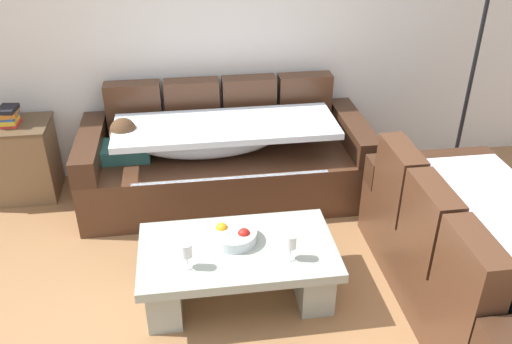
% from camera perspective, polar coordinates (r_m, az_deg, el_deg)
% --- Properties ---
extents(ground_plane, '(14.00, 14.00, 0.00)m').
position_cam_1_polar(ground_plane, '(3.28, -1.26, -17.44)').
color(ground_plane, '#956841').
extents(back_wall, '(9.00, 0.10, 2.70)m').
position_cam_1_polar(back_wall, '(4.49, -4.92, 16.14)').
color(back_wall, silver).
rests_on(back_wall, ground_plane).
extents(couch_along_wall, '(2.26, 0.92, 0.88)m').
position_cam_1_polar(couch_along_wall, '(4.37, -3.63, 1.42)').
color(couch_along_wall, '#4B2D1C').
rests_on(couch_along_wall, ground_plane).
extents(couch_near_window, '(0.92, 1.78, 0.88)m').
position_cam_1_polar(couch_near_window, '(3.55, 22.43, -8.62)').
color(couch_near_window, '#4B2D1C').
rests_on(couch_near_window, ground_plane).
extents(coffee_table, '(1.20, 0.68, 0.38)m').
position_cam_1_polar(coffee_table, '(3.40, -1.94, -9.87)').
color(coffee_table, '#9BA599').
rests_on(coffee_table, ground_plane).
extents(fruit_bowl, '(0.28, 0.28, 0.10)m').
position_cam_1_polar(fruit_bowl, '(3.35, -2.34, -6.71)').
color(fruit_bowl, silver).
rests_on(fruit_bowl, coffee_table).
extents(wine_glass_near_left, '(0.07, 0.07, 0.17)m').
position_cam_1_polar(wine_glass_near_left, '(3.12, -7.39, -8.29)').
color(wine_glass_near_left, silver).
rests_on(wine_glass_near_left, coffee_table).
extents(wine_glass_near_right, '(0.07, 0.07, 0.17)m').
position_cam_1_polar(wine_glass_near_right, '(3.17, 3.69, -7.45)').
color(wine_glass_near_right, silver).
rests_on(wine_glass_near_right, coffee_table).
extents(side_cabinet, '(0.72, 0.44, 0.64)m').
position_cam_1_polar(side_cabinet, '(4.79, -24.61, 1.09)').
color(side_cabinet, brown).
rests_on(side_cabinet, ground_plane).
extents(book_stack_on_cabinet, '(0.17, 0.23, 0.15)m').
position_cam_1_polar(book_stack_on_cabinet, '(4.61, -24.75, 5.49)').
color(book_stack_on_cabinet, red).
rests_on(book_stack_on_cabinet, side_cabinet).
extents(floor_lamp, '(0.33, 0.31, 1.95)m').
position_cam_1_polar(floor_lamp, '(4.51, 21.91, 11.10)').
color(floor_lamp, black).
rests_on(floor_lamp, ground_plane).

